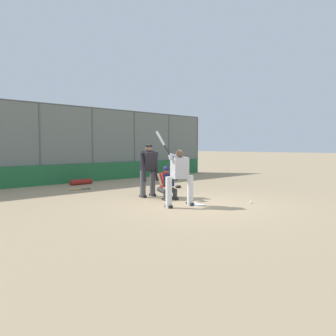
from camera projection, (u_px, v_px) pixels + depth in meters
The scene contains 12 objects.
ground_plane at pixel (195, 205), 9.64m from camera, with size 160.00×160.00×0.00m, color tan.
home_plate_marker at pixel (195, 205), 9.64m from camera, with size 0.43×0.43×0.01m, color white.
backstop_fence at pixel (68, 142), 15.23m from camera, with size 18.38×0.08×3.65m.
padding_wall at pixel (69, 174), 15.26m from camera, with size 17.93×0.18×0.88m, color #236638.
bleachers_beyond at pixel (54, 167), 17.79m from camera, with size 12.81×3.05×1.80m.
batter_at_plate at pixel (179, 176), 9.31m from camera, with size 0.92×0.77×2.16m.
catcher_behind_plate at pixel (168, 182), 10.60m from camera, with size 0.60×0.73×1.09m.
umpire_home at pixel (149, 169), 11.09m from camera, with size 0.73×0.45×1.78m.
spare_bat_near_backstop at pixel (77, 189), 12.87m from camera, with size 0.77×0.34×0.07m.
fielding_glove_on_dirt at pixel (178, 187), 13.56m from camera, with size 0.30×0.23×0.11m.
baseball_loose at pixel (251, 202), 9.91m from camera, with size 0.07×0.07×0.07m, color white.
equipment_bag_dugout_side at pixel (81, 182), 14.72m from camera, with size 1.14×0.25×0.25m.
Camera 1 is at (7.18, 6.34, 1.73)m, focal length 35.00 mm.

